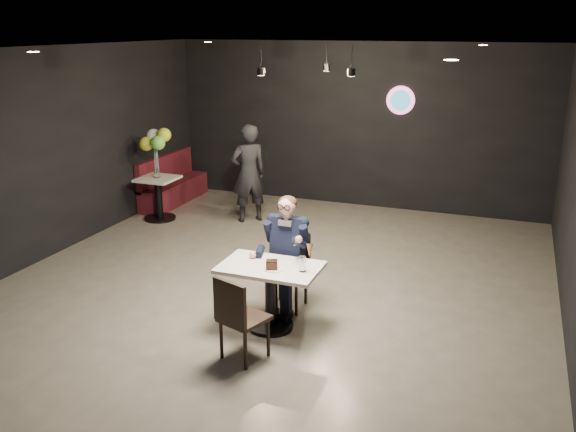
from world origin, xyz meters
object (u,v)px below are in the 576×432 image
at_px(seated_man, 288,252).
at_px(booth_bench, 173,179).
at_px(chair_far, 288,272).
at_px(sundae_glass, 302,264).
at_px(balloon_vase, 157,173).
at_px(main_table, 270,297).
at_px(passerby, 249,173).
at_px(chair_near, 244,317).
at_px(side_table, 159,197).

bearing_deg(seated_man, booth_bench, 136.37).
height_order(chair_far, seated_man, seated_man).
distance_m(sundae_glass, balloon_vase, 4.82).
relative_size(booth_bench, balloon_vase, 12.37).
bearing_deg(main_table, seated_man, 90.00).
relative_size(main_table, passerby, 0.65).
bearing_deg(seated_man, main_table, -90.00).
bearing_deg(chair_near, side_table, 151.01).
distance_m(seated_man, balloon_vase, 4.17).
xyz_separation_m(seated_man, passerby, (-1.84, 2.96, 0.12)).
xyz_separation_m(chair_near, sundae_glass, (0.38, 0.67, 0.37)).
height_order(chair_near, side_table, chair_near).
bearing_deg(chair_far, balloon_vase, 143.50).
distance_m(chair_near, passerby, 4.60).
relative_size(seated_man, booth_bench, 0.79).
bearing_deg(chair_far, sundae_glass, -56.29).
bearing_deg(balloon_vase, passerby, 17.71).
xyz_separation_m(booth_bench, passerby, (1.81, -0.52, 0.39)).
xyz_separation_m(booth_bench, balloon_vase, (0.30, -1.00, 0.37)).
relative_size(chair_near, side_table, 1.16).
bearing_deg(seated_man, balloon_vase, 143.50).
distance_m(chair_far, seated_man, 0.26).
relative_size(chair_far, chair_near, 1.00).
relative_size(chair_far, seated_man, 0.64).
height_order(chair_far, chair_near, same).
bearing_deg(balloon_vase, chair_near, -48.01).
bearing_deg(side_table, balloon_vase, 0.00).
distance_m(chair_near, seated_man, 1.27).
bearing_deg(seated_man, sundae_glass, -56.29).
relative_size(chair_far, balloon_vase, 6.23).
bearing_deg(sundae_glass, chair_far, 123.71).
height_order(chair_far, side_table, chair_far).
height_order(main_table, booth_bench, booth_bench).
height_order(main_table, sundae_glass, sundae_glass).
bearing_deg(passerby, chair_far, 80.20).
bearing_deg(seated_man, chair_far, 90.00).
height_order(main_table, balloon_vase, balloon_vase).
height_order(booth_bench, passerby, passerby).
height_order(chair_far, sundae_glass, chair_far).
distance_m(seated_man, passerby, 3.49).
xyz_separation_m(sundae_glass, balloon_vase, (-3.73, 3.05, -0.01)).
bearing_deg(chair_near, passerby, 132.65).
bearing_deg(chair_near, chair_far, 109.02).
distance_m(booth_bench, side_table, 1.05).
xyz_separation_m(chair_near, seated_man, (0.00, 1.24, 0.26)).
height_order(seated_man, balloon_vase, seated_man).
xyz_separation_m(chair_near, balloon_vase, (-3.35, 3.72, 0.36)).
xyz_separation_m(main_table, booth_bench, (-3.65, 4.03, 0.08)).
xyz_separation_m(main_table, sundae_glass, (0.38, -0.02, 0.46)).
relative_size(chair_far, passerby, 0.54).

